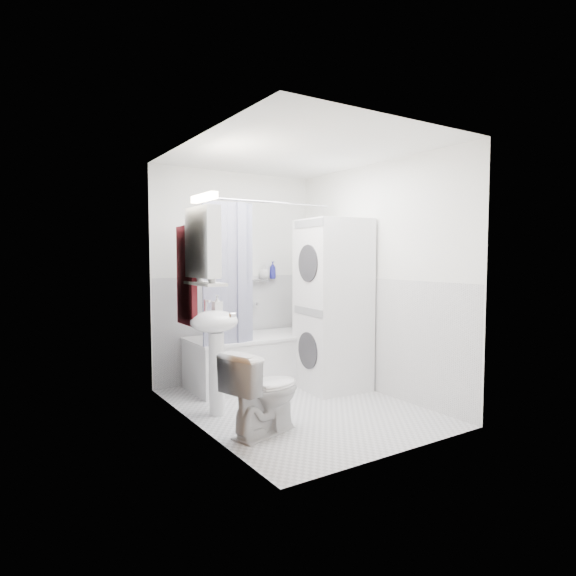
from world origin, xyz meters
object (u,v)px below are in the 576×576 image
washer_dryer (333,305)px  toilet (264,392)px  bathtub (253,358)px  sink (215,338)px

washer_dryer → toilet: bearing=-144.1°
washer_dryer → toilet: 1.60m
bathtub → toilet: 1.49m
bathtub → sink: size_ratio=1.38×
bathtub → toilet: bearing=-115.4°
washer_dryer → sink: bearing=-169.5°
bathtub → toilet: (-0.64, -1.34, 0.04)m
sink → washer_dryer: size_ratio=0.57×
washer_dryer → bathtub: bearing=143.6°
bathtub → washer_dryer: 1.07m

